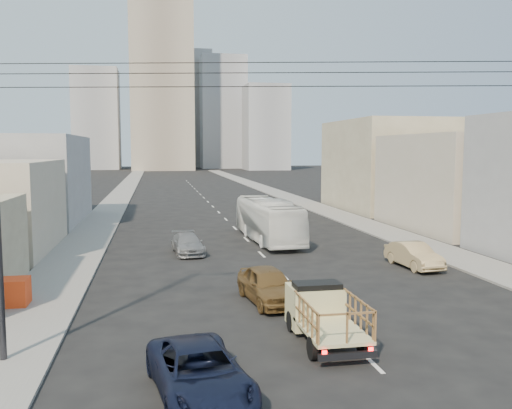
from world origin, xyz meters
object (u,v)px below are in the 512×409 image
object	(u,v)px
navy_pickup	(199,372)
crate_stack	(6,292)
sedan_tan	(414,255)
city_bus	(268,220)
sedan_grey	(188,244)
flatbed_pickup	(324,311)
sedan_brown	(268,285)

from	to	relation	value
navy_pickup	crate_stack	xyz separation A→B (m)	(-7.42, 9.87, -0.01)
sedan_tan	city_bus	bearing A→B (deg)	116.59
sedan_tan	sedan_grey	xyz separation A→B (m)	(-12.50, 6.56, -0.07)
flatbed_pickup	sedan_brown	distance (m)	5.20
city_bus	crate_stack	size ratio (longest dim) A/B	6.22
flatbed_pickup	sedan_brown	world-z (taller)	flatbed_pickup
sedan_brown	sedan_grey	bearing A→B (deg)	96.05
flatbed_pickup	crate_stack	bearing A→B (deg)	152.41
city_bus	sedan_grey	world-z (taller)	city_bus
city_bus	sedan_tan	bearing A→B (deg)	-61.58
navy_pickup	sedan_grey	size ratio (longest dim) A/B	1.14
navy_pickup	sedan_brown	bearing A→B (deg)	57.93
navy_pickup	crate_stack	size ratio (longest dim) A/B	2.79
flatbed_pickup	navy_pickup	distance (m)	5.88
navy_pickup	city_bus	world-z (taller)	city_bus
sedan_brown	sedan_grey	world-z (taller)	sedan_brown
navy_pickup	city_bus	size ratio (longest dim) A/B	0.45
flatbed_pickup	navy_pickup	size ratio (longest dim) A/B	0.88
flatbed_pickup	sedan_brown	size ratio (longest dim) A/B	0.95
flatbed_pickup	city_bus	distance (m)	21.23
crate_stack	flatbed_pickup	bearing A→B (deg)	-27.59
navy_pickup	flatbed_pickup	bearing A→B (deg)	28.54
sedan_brown	city_bus	bearing A→B (deg)	71.00
navy_pickup	crate_stack	world-z (taller)	navy_pickup
sedan_grey	flatbed_pickup	bearing A→B (deg)	-82.84
navy_pickup	sedan_brown	size ratio (longest dim) A/B	1.09
city_bus	crate_stack	distance (m)	20.72
city_bus	sedan_grey	distance (m)	7.38
sedan_grey	navy_pickup	bearing A→B (deg)	-97.71
navy_pickup	city_bus	distance (m)	25.65
sedan_tan	crate_stack	distance (m)	21.25
navy_pickup	city_bus	bearing A→B (deg)	65.18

